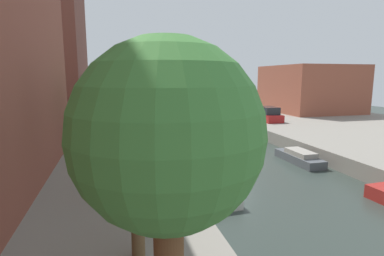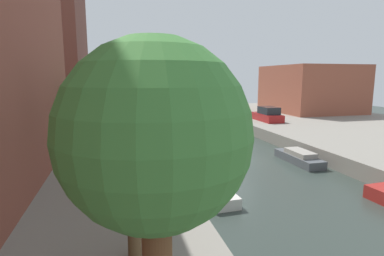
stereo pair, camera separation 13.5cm
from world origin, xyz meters
name	(u,v)px [view 1 (the left image)]	position (x,y,z in m)	size (l,w,h in m)	color
ground_plane	(236,160)	(0.00, 0.00, 0.00)	(84.00, 84.00, 0.00)	#2D3833
apartment_tower_far	(33,34)	(-16.00, 18.91, 10.21)	(10.00, 13.35, 18.42)	brown
low_block_right	(310,89)	(18.00, 17.65, 4.07)	(10.00, 11.00, 6.15)	brown
street_tree_0	(167,146)	(-7.49, -15.99, 4.94)	(1.89, 1.89, 4.99)	brown
street_tree_1	(135,130)	(-7.49, -11.44, 4.34)	(2.58, 2.58, 4.67)	brown
street_tree_2	(125,107)	(-7.49, -6.09, 4.40)	(2.79, 2.79, 4.81)	brown
street_tree_3	(121,96)	(-7.49, 0.33, 4.50)	(3.18, 3.18, 5.10)	brown
street_tree_4	(119,97)	(-7.49, 5.35, 4.13)	(1.80, 1.80, 4.10)	brown
street_tree_5	(117,90)	(-7.49, 11.07, 4.38)	(2.82, 2.82, 4.81)	brown
parked_car	(267,115)	(7.96, 10.54, 1.63)	(1.84, 4.32, 1.52)	maroon
moored_boat_left_2	(212,187)	(-3.51, -5.40, 0.35)	(1.50, 4.33, 0.82)	beige
moored_boat_right_2	(299,157)	(3.88, -1.54, 0.36)	(1.30, 4.07, 0.85)	#4C5156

